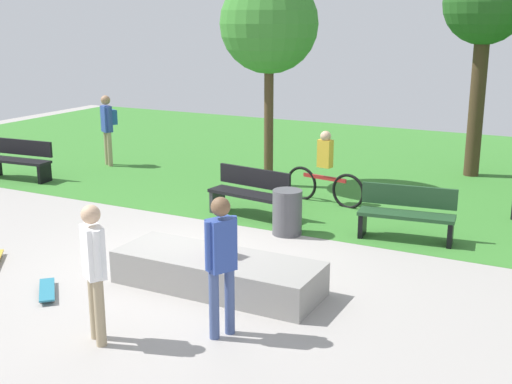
{
  "coord_description": "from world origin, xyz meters",
  "views": [
    {
      "loc": [
        5.38,
        -8.13,
        3.69
      ],
      "look_at": [
        0.95,
        0.47,
        1.12
      ],
      "focal_mm": 46.52,
      "sensor_mm": 36.0,
      "label": 1
    }
  ],
  "objects_px": {
    "skater_performing_trick": "(94,264)",
    "trash_bin": "(287,212)",
    "backpack_on_ledge": "(221,245)",
    "tree_slender_maple": "(269,25)",
    "skater_watching": "(221,256)",
    "tree_young_birch": "(485,9)",
    "park_bench_near_path": "(250,192)",
    "park_bench_center_lawn": "(20,159)",
    "pedestrian_with_backpack": "(108,123)",
    "concrete_ledge": "(217,273)",
    "park_bench_by_oak": "(407,212)",
    "skateboard_by_ledge": "(47,290)",
    "cyclist_on_bicycle": "(325,173)"
  },
  "relations": [
    {
      "from": "skater_performing_trick",
      "to": "trash_bin",
      "type": "xyz_separation_m",
      "value": [
        0.3,
        4.62,
        -0.57
      ]
    },
    {
      "from": "backpack_on_ledge",
      "to": "tree_slender_maple",
      "type": "height_order",
      "value": "tree_slender_maple"
    },
    {
      "from": "skater_watching",
      "to": "tree_slender_maple",
      "type": "bearing_deg",
      "value": 111.91
    },
    {
      "from": "skater_watching",
      "to": "tree_young_birch",
      "type": "height_order",
      "value": "tree_young_birch"
    },
    {
      "from": "backpack_on_ledge",
      "to": "park_bench_near_path",
      "type": "relative_size",
      "value": 0.19
    },
    {
      "from": "park_bench_near_path",
      "to": "park_bench_center_lawn",
      "type": "distance_m",
      "value": 6.15
    },
    {
      "from": "skater_performing_trick",
      "to": "pedestrian_with_backpack",
      "type": "xyz_separation_m",
      "value": [
        -6.05,
        7.59,
        0.11
      ]
    },
    {
      "from": "concrete_ledge",
      "to": "skater_performing_trick",
      "type": "height_order",
      "value": "skater_performing_trick"
    },
    {
      "from": "backpack_on_ledge",
      "to": "skater_performing_trick",
      "type": "relative_size",
      "value": 0.19
    },
    {
      "from": "park_bench_near_path",
      "to": "tree_young_birch",
      "type": "height_order",
      "value": "tree_young_birch"
    },
    {
      "from": "backpack_on_ledge",
      "to": "skater_performing_trick",
      "type": "distance_m",
      "value": 2.14
    },
    {
      "from": "park_bench_by_oak",
      "to": "pedestrian_with_backpack",
      "type": "distance_m",
      "value": 8.61
    },
    {
      "from": "park_bench_center_lawn",
      "to": "backpack_on_ledge",
      "type": "bearing_deg",
      "value": -24.75
    },
    {
      "from": "park_bench_near_path",
      "to": "park_bench_center_lawn",
      "type": "xyz_separation_m",
      "value": [
        -6.15,
        0.2,
        0.0
      ]
    },
    {
      "from": "skater_watching",
      "to": "tree_slender_maple",
      "type": "distance_m",
      "value": 7.75
    },
    {
      "from": "park_bench_by_oak",
      "to": "concrete_ledge",
      "type": "bearing_deg",
      "value": -118.3
    },
    {
      "from": "backpack_on_ledge",
      "to": "tree_slender_maple",
      "type": "distance_m",
      "value": 6.55
    },
    {
      "from": "concrete_ledge",
      "to": "pedestrian_with_backpack",
      "type": "xyz_separation_m",
      "value": [
        -6.49,
        5.6,
        0.84
      ]
    },
    {
      "from": "pedestrian_with_backpack",
      "to": "concrete_ledge",
      "type": "bearing_deg",
      "value": -40.8
    },
    {
      "from": "backpack_on_ledge",
      "to": "tree_young_birch",
      "type": "relative_size",
      "value": 0.06
    },
    {
      "from": "skateboard_by_ledge",
      "to": "concrete_ledge",
      "type": "bearing_deg",
      "value": 32.26
    },
    {
      "from": "park_bench_center_lawn",
      "to": "park_bench_by_oak",
      "type": "distance_m",
      "value": 9.14
    },
    {
      "from": "concrete_ledge",
      "to": "tree_slender_maple",
      "type": "bearing_deg",
      "value": 109.33
    },
    {
      "from": "backpack_on_ledge",
      "to": "pedestrian_with_backpack",
      "type": "distance_m",
      "value": 8.56
    },
    {
      "from": "skater_performing_trick",
      "to": "tree_slender_maple",
      "type": "xyz_separation_m",
      "value": [
        -1.52,
        7.59,
        2.54
      ]
    },
    {
      "from": "park_bench_near_path",
      "to": "cyclist_on_bicycle",
      "type": "bearing_deg",
      "value": 59.0
    },
    {
      "from": "skater_watching",
      "to": "park_bench_near_path",
      "type": "xyz_separation_m",
      "value": [
        -1.98,
        4.48,
        -0.52
      ]
    },
    {
      "from": "skater_performing_trick",
      "to": "pedestrian_with_backpack",
      "type": "height_order",
      "value": "pedestrian_with_backpack"
    },
    {
      "from": "park_bench_center_lawn",
      "to": "cyclist_on_bicycle",
      "type": "height_order",
      "value": "cyclist_on_bicycle"
    },
    {
      "from": "pedestrian_with_backpack",
      "to": "tree_slender_maple",
      "type": "bearing_deg",
      "value": -0.02
    },
    {
      "from": "park_bench_by_oak",
      "to": "trash_bin",
      "type": "xyz_separation_m",
      "value": [
        -1.92,
        -0.67,
        -0.08
      ]
    },
    {
      "from": "park_bench_by_oak",
      "to": "trash_bin",
      "type": "bearing_deg",
      "value": -160.68
    },
    {
      "from": "park_bench_center_lawn",
      "to": "tree_young_birch",
      "type": "distance_m",
      "value": 11.18
    },
    {
      "from": "skater_performing_trick",
      "to": "trash_bin",
      "type": "bearing_deg",
      "value": 86.27
    },
    {
      "from": "skater_performing_trick",
      "to": "park_bench_by_oak",
      "type": "height_order",
      "value": "skater_performing_trick"
    },
    {
      "from": "concrete_ledge",
      "to": "pedestrian_with_backpack",
      "type": "relative_size",
      "value": 1.64
    },
    {
      "from": "tree_young_birch",
      "to": "trash_bin",
      "type": "xyz_separation_m",
      "value": [
        -2.07,
        -6.06,
        -3.46
      ]
    },
    {
      "from": "concrete_ledge",
      "to": "tree_young_birch",
      "type": "relative_size",
      "value": 0.6
    },
    {
      "from": "skater_performing_trick",
      "to": "park_bench_near_path",
      "type": "bearing_deg",
      "value": 98.31
    },
    {
      "from": "skateboard_by_ledge",
      "to": "tree_young_birch",
      "type": "bearing_deg",
      "value": 68.54
    },
    {
      "from": "backpack_on_ledge",
      "to": "cyclist_on_bicycle",
      "type": "relative_size",
      "value": 0.18
    },
    {
      "from": "tree_young_birch",
      "to": "cyclist_on_bicycle",
      "type": "xyz_separation_m",
      "value": [
        -2.23,
        -3.9,
        -3.22
      ]
    },
    {
      "from": "park_bench_center_lawn",
      "to": "tree_slender_maple",
      "type": "bearing_deg",
      "value": 21.48
    },
    {
      "from": "park_bench_center_lawn",
      "to": "pedestrian_with_backpack",
      "type": "relative_size",
      "value": 0.91
    },
    {
      "from": "skateboard_by_ledge",
      "to": "pedestrian_with_backpack",
      "type": "height_order",
      "value": "pedestrian_with_backpack"
    },
    {
      "from": "skater_performing_trick",
      "to": "cyclist_on_bicycle",
      "type": "distance_m",
      "value": 6.79
    },
    {
      "from": "park_bench_near_path",
      "to": "pedestrian_with_backpack",
      "type": "relative_size",
      "value": 0.92
    },
    {
      "from": "backpack_on_ledge",
      "to": "concrete_ledge",
      "type": "bearing_deg",
      "value": -100.32
    },
    {
      "from": "skateboard_by_ledge",
      "to": "trash_bin",
      "type": "relative_size",
      "value": 0.9
    },
    {
      "from": "cyclist_on_bicycle",
      "to": "tree_young_birch",
      "type": "bearing_deg",
      "value": 60.19
    }
  ]
}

